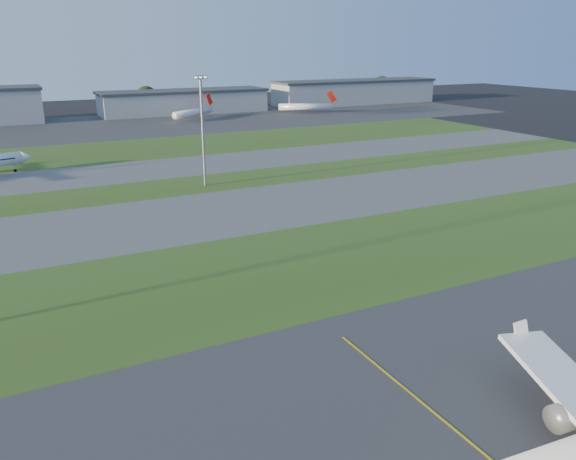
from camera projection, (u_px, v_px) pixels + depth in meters
grass_strip_a at (233, 279)px, 82.09m from camera, size 300.00×34.00×0.01m
taxiway_a at (171, 219)px, 109.99m from camera, size 300.00×32.00×0.01m
grass_strip_b at (141, 191)px, 131.12m from camera, size 300.00×18.00×0.01m
taxiway_b at (122, 172)px, 149.72m from camera, size 300.00×26.00×0.01m
grass_strip_c at (101, 152)px, 177.61m from camera, size 300.00×40.00×0.01m
apron_far at (76, 128)px, 228.33m from camera, size 400.00×80.00×0.01m
mini_jet_near at (193, 112)px, 251.65m from camera, size 24.19×18.17×9.48m
mini_jet_far at (306, 107)px, 274.80m from camera, size 27.03×13.02×9.48m
light_mast_centre at (202, 124)px, 131.20m from camera, size 3.20×0.70×25.80m
hangar_east at (184, 101)px, 275.59m from camera, size 81.60×23.00×11.20m
hangar_far_east at (355, 92)px, 318.33m from camera, size 96.90×23.00×13.20m
tree_mid_west at (15, 106)px, 252.53m from camera, size 9.90×9.90×10.80m
tree_mid_east at (147, 98)px, 280.59m from camera, size 11.55×11.55×12.60m
tree_east at (282, 94)px, 311.40m from camera, size 10.45×10.45×11.40m
tree_far_east at (381, 87)px, 344.51m from camera, size 12.65×12.65×13.80m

